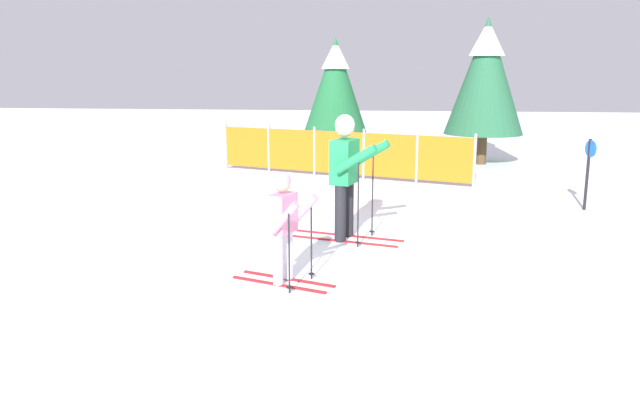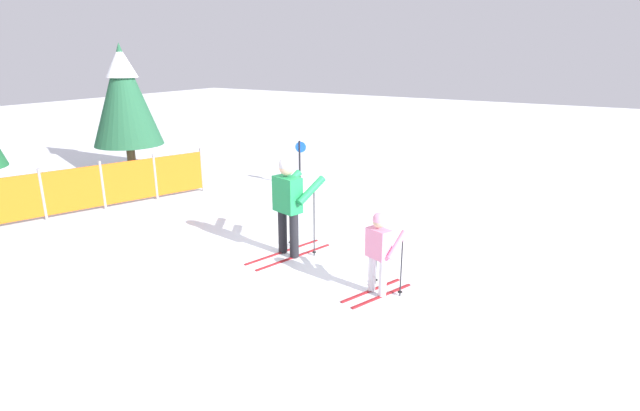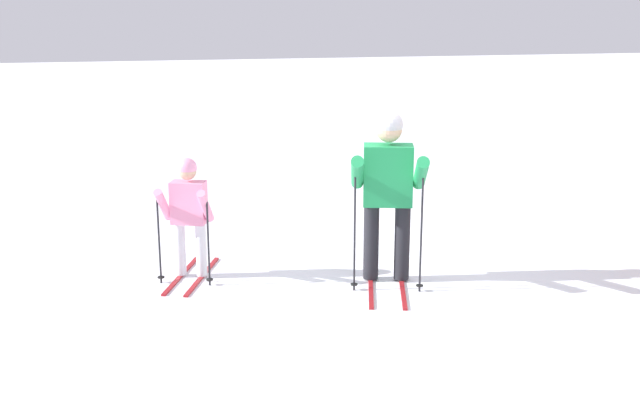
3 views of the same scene
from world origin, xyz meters
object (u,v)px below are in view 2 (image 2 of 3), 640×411
object	(u,v)px
safety_fence	(74,190)
conifer_near	(124,93)
trail_marker	(300,158)
skier_adult	(289,197)
skier_child	(379,247)

from	to	relation	value
safety_fence	conifer_near	size ratio (longest dim) A/B	1.57
safety_fence	trail_marker	world-z (taller)	trail_marker
safety_fence	skier_adult	bearing A→B (deg)	-83.66
conifer_near	trail_marker	world-z (taller)	conifer_near
conifer_near	trail_marker	size ratio (longest dim) A/B	3.01
skier_adult	safety_fence	distance (m)	5.30
safety_fence	conifer_near	bearing A→B (deg)	35.71
trail_marker	skier_adult	bearing A→B (deg)	-148.49
skier_child	safety_fence	bearing A→B (deg)	110.28
safety_fence	trail_marker	distance (m)	5.32
safety_fence	trail_marker	xyz separation A→B (m)	(4.47, -2.86, 0.21)
skier_adult	conifer_near	world-z (taller)	conifer_near
skier_adult	skier_child	distance (m)	2.03
skier_child	trail_marker	distance (m)	6.18
skier_adult	trail_marker	xyz separation A→B (m)	(3.89, 2.38, -0.29)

